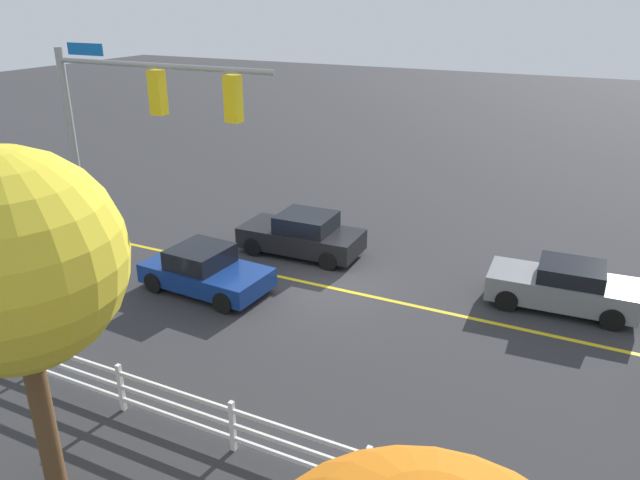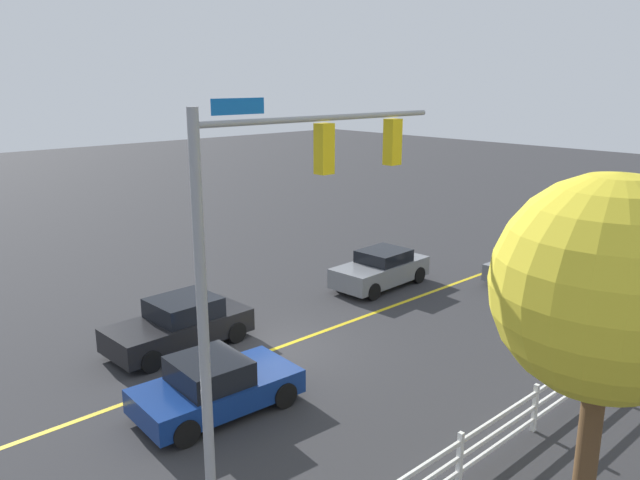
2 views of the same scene
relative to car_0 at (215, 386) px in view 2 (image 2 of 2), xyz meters
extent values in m
plane|color=#2D2D30|center=(-3.23, -1.83, -0.65)|extent=(120.00, 120.00, 0.00)
cube|color=gold|center=(-7.23, -1.83, -0.64)|extent=(28.00, 0.16, 0.01)
cylinder|color=gray|center=(1.86, 2.62, 3.01)|extent=(0.20, 0.20, 7.31)
cylinder|color=gray|center=(-1.16, 2.62, 6.37)|extent=(6.05, 0.12, 0.12)
cube|color=#0C59B2|center=(0.96, 2.64, 6.65)|extent=(1.10, 0.03, 0.28)
cube|color=gold|center=(-1.09, 2.62, 5.77)|extent=(0.32, 0.28, 1.00)
sphere|color=red|center=(-1.09, 2.47, 6.09)|extent=(0.17, 0.17, 0.17)
sphere|color=orange|center=(-1.09, 2.47, 5.77)|extent=(0.17, 0.17, 0.17)
sphere|color=#148C19|center=(-1.09, 2.47, 5.45)|extent=(0.17, 0.17, 0.17)
cube|color=gold|center=(-3.15, 2.62, 5.77)|extent=(0.32, 0.28, 1.00)
sphere|color=red|center=(-3.15, 2.47, 6.09)|extent=(0.17, 0.17, 0.17)
sphere|color=orange|center=(-3.15, 2.47, 5.77)|extent=(0.17, 0.17, 0.17)
sphere|color=#148C19|center=(-3.15, 2.47, 5.45)|extent=(0.17, 0.17, 0.17)
cube|color=navy|center=(-0.05, 0.00, -0.13)|extent=(4.01, 2.12, 0.59)
cube|color=black|center=(0.15, -0.01, 0.45)|extent=(1.67, 1.80, 0.58)
cylinder|color=black|center=(-1.42, -0.81, -0.33)|extent=(0.65, 0.26, 0.64)
cylinder|color=black|center=(-1.32, 0.97, -0.33)|extent=(0.65, 0.26, 0.64)
cylinder|color=black|center=(1.23, -0.96, -0.33)|extent=(0.65, 0.26, 0.64)
cylinder|color=black|center=(1.33, 0.82, -0.33)|extent=(0.65, 0.26, 0.64)
cube|color=black|center=(-1.28, -3.86, -0.08)|extent=(4.28, 1.97, 0.70)
cube|color=black|center=(-1.49, -3.87, 0.56)|extent=(1.90, 1.72, 0.57)
cylinder|color=black|center=(0.14, -2.95, -0.33)|extent=(0.65, 0.24, 0.64)
cylinder|color=black|center=(0.18, -4.69, -0.33)|extent=(0.65, 0.24, 0.64)
cylinder|color=black|center=(-2.74, -3.03, -0.33)|extent=(0.65, 0.24, 0.64)
cylinder|color=black|center=(-2.70, -4.77, -0.33)|extent=(0.65, 0.24, 0.64)
cube|color=slate|center=(-14.84, -0.04, -0.11)|extent=(4.05, 1.95, 0.64)
cube|color=black|center=(-14.63, -0.04, 0.45)|extent=(2.09, 1.75, 0.46)
cylinder|color=black|center=(-16.20, -0.95, -0.33)|extent=(0.64, 0.22, 0.64)
cylinder|color=black|center=(-16.21, 0.86, -0.33)|extent=(0.64, 0.22, 0.64)
cylinder|color=black|center=(-13.46, -0.93, -0.33)|extent=(0.64, 0.22, 0.64)
cylinder|color=black|center=(-13.47, 0.87, -0.33)|extent=(0.64, 0.22, 0.64)
cube|color=slate|center=(-9.91, -3.62, -0.06)|extent=(4.16, 1.93, 0.73)
cube|color=black|center=(-10.12, -3.63, 0.53)|extent=(1.85, 1.64, 0.45)
cylinder|color=black|center=(-8.57, -2.75, -0.33)|extent=(0.65, 0.25, 0.64)
cylinder|color=black|center=(-8.49, -4.35, -0.33)|extent=(0.65, 0.25, 0.64)
cylinder|color=black|center=(-11.34, -2.89, -0.33)|extent=(0.65, 0.25, 0.64)
cylinder|color=black|center=(-11.26, -4.49, -0.33)|extent=(0.65, 0.25, 0.64)
cube|color=white|center=(-10.56, 5.64, -0.07)|extent=(0.10, 0.10, 1.15)
cube|color=white|center=(-7.67, 5.64, -0.07)|extent=(0.10, 0.10, 1.15)
cube|color=white|center=(-4.78, 5.64, -0.07)|extent=(0.10, 0.10, 1.15)
cube|color=white|center=(-1.89, 5.64, -0.07)|extent=(0.10, 0.10, 1.15)
cube|color=white|center=(-6.23, 5.64, 0.30)|extent=(26.00, 0.06, 0.09)
cube|color=white|center=(-6.23, 5.64, -0.05)|extent=(26.00, 0.06, 0.09)
cube|color=white|center=(-6.23, 5.64, -0.37)|extent=(26.00, 0.06, 0.09)
cylinder|color=brown|center=(-2.32, 7.87, 0.94)|extent=(0.38, 0.38, 3.17)
sphere|color=yellow|center=(-2.32, 7.87, 3.90)|extent=(3.68, 3.68, 3.68)
camera|label=1|loc=(-10.68, 13.69, 7.83)|focal=34.35mm
camera|label=2|loc=(7.43, 11.70, 7.10)|focal=35.28mm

